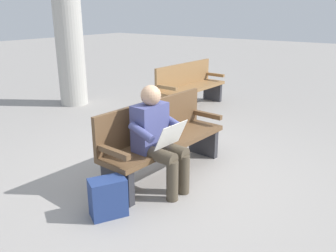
{
  "coord_description": "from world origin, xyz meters",
  "views": [
    {
      "loc": [
        3.14,
        2.32,
        1.93
      ],
      "look_at": [
        0.17,
        0.15,
        0.7
      ],
      "focal_mm": 37.2,
      "sensor_mm": 36.0,
      "label": 1
    }
  ],
  "objects_px": {
    "support_pillar": "(68,24)",
    "bench_far": "(190,85)",
    "person_seated": "(158,136)",
    "backpack": "(108,197)",
    "bench_near": "(162,138)"
  },
  "relations": [
    {
      "from": "bench_near",
      "to": "person_seated",
      "type": "height_order",
      "value": "person_seated"
    },
    {
      "from": "bench_far",
      "to": "person_seated",
      "type": "bearing_deg",
      "value": 29.45
    },
    {
      "from": "support_pillar",
      "to": "bench_far",
      "type": "bearing_deg",
      "value": 119.52
    },
    {
      "from": "support_pillar",
      "to": "bench_near",
      "type": "bearing_deg",
      "value": 66.17
    },
    {
      "from": "bench_near",
      "to": "person_seated",
      "type": "bearing_deg",
      "value": 34.9
    },
    {
      "from": "bench_far",
      "to": "support_pillar",
      "type": "distance_m",
      "value": 2.75
    },
    {
      "from": "bench_far",
      "to": "support_pillar",
      "type": "relative_size",
      "value": 0.55
    },
    {
      "from": "bench_near",
      "to": "backpack",
      "type": "distance_m",
      "value": 1.11
    },
    {
      "from": "bench_near",
      "to": "bench_far",
      "type": "xyz_separation_m",
      "value": [
        -2.79,
        -1.39,
        0.0
      ]
    },
    {
      "from": "bench_near",
      "to": "bench_far",
      "type": "relative_size",
      "value": 1.0
    },
    {
      "from": "backpack",
      "to": "bench_far",
      "type": "relative_size",
      "value": 0.22
    },
    {
      "from": "bench_near",
      "to": "support_pillar",
      "type": "height_order",
      "value": "support_pillar"
    },
    {
      "from": "backpack",
      "to": "support_pillar",
      "type": "xyz_separation_m",
      "value": [
        -2.63,
        -3.69,
        1.47
      ]
    },
    {
      "from": "backpack",
      "to": "bench_far",
      "type": "xyz_separation_m",
      "value": [
        -3.86,
        -1.53,
        0.27
      ]
    },
    {
      "from": "person_seated",
      "to": "support_pillar",
      "type": "height_order",
      "value": "support_pillar"
    }
  ]
}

